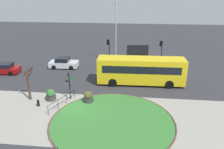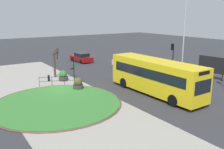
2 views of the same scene
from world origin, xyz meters
name	(u,v)px [view 2 (image 2 of 2)]	position (x,y,z in m)	size (l,w,h in m)	color
ground	(64,89)	(0.00, 0.00, 0.00)	(120.00, 120.00, 0.00)	#333338
sidewalk_paving	(49,92)	(0.00, -1.62, 0.01)	(32.00, 8.76, 0.02)	#9E998E
grass_island	(57,103)	(3.66, -2.18, 0.05)	(10.56, 10.56, 0.10)	#387A33
grass_kerb_ring	(57,103)	(3.66, -2.18, 0.06)	(10.87, 10.87, 0.11)	brown
signpost_directional	(74,68)	(-1.15, 1.70, 1.71)	(1.03, 1.05, 2.99)	black
bollard_foreground	(49,78)	(-3.82, -0.23, 0.37)	(0.25, 0.25, 0.72)	black
railing_grass_edge	(58,80)	(-1.44, -0.04, 0.65)	(1.53, 3.58, 1.00)	black
bus_yellow	(155,76)	(6.16, 6.53, 1.73)	(10.32, 2.72, 3.22)	yellow
car_near_lane	(126,63)	(-4.96, 11.37, 0.70)	(4.18, 2.09, 1.54)	silver
car_far_lane	(81,58)	(-12.37, 8.18, 0.67)	(4.39, 2.17, 1.43)	maroon
traffic_light_near	(172,52)	(1.33, 13.91, 2.79)	(0.49, 0.28, 3.81)	black
lamppost_tall	(184,34)	(2.42, 14.52, 4.99)	(0.32, 0.32, 9.38)	#B7B7BC
billboard_left	(213,65)	(5.77, 15.81, 1.66)	(3.42, 0.54, 2.65)	black
planter_near_signpost	(78,84)	(0.87, 1.14, 0.54)	(1.03, 1.03, 1.20)	#383838
planter_kerbside	(63,76)	(-3.09, 1.22, 0.54)	(1.02, 1.02, 1.20)	#383838
street_tree_bare	(55,62)	(-5.26, 1.15, 1.82)	(1.20, 0.80, 3.59)	#423323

